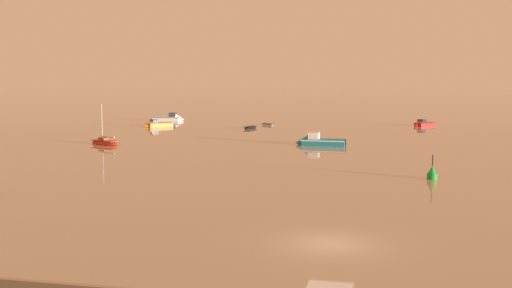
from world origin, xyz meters
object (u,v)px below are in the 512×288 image
(motorboat_moored_0, at_px, (172,119))
(motorboat_moored_3, at_px, (422,125))
(sailboat_moored_0, at_px, (105,143))
(motorboat_moored_5, at_px, (156,125))
(rowboat_moored_3, at_px, (268,125))
(channel_buoy, at_px, (432,174))
(motorboat_moored_2, at_px, (316,142))
(rowboat_moored_0, at_px, (250,128))

(motorboat_moored_0, xyz_separation_m, motorboat_moored_3, (49.28, -2.83, -0.10))
(motorboat_moored_0, distance_m, sailboat_moored_0, 42.45)
(sailboat_moored_0, relative_size, motorboat_moored_5, 1.09)
(rowboat_moored_3, bearing_deg, sailboat_moored_0, -75.47)
(motorboat_moored_5, height_order, channel_buoy, channel_buoy)
(rowboat_moored_3, bearing_deg, motorboat_moored_2, -29.51)
(rowboat_moored_0, bearing_deg, channel_buoy, -134.14)
(motorboat_moored_5, bearing_deg, motorboat_moored_0, -128.04)
(motorboat_moored_0, distance_m, motorboat_moored_2, 49.84)
(motorboat_moored_3, bearing_deg, motorboat_moored_0, -48.36)
(motorboat_moored_2, xyz_separation_m, rowboat_moored_3, (-12.21, 29.57, -0.25))
(motorboat_moored_0, distance_m, motorboat_moored_5, 14.91)
(motorboat_moored_3, relative_size, channel_buoy, 1.97)
(motorboat_moored_2, xyz_separation_m, sailboat_moored_0, (-27.35, -5.21, -0.13))
(motorboat_moored_2, xyz_separation_m, motorboat_moored_3, (15.63, 33.94, -0.10))
(motorboat_moored_0, height_order, channel_buoy, channel_buoy)
(rowboat_moored_0, bearing_deg, motorboat_moored_0, 69.12)
(rowboat_moored_0, bearing_deg, motorboat_moored_3, -52.42)
(rowboat_moored_0, height_order, sailboat_moored_0, sailboat_moored_0)
(motorboat_moored_3, bearing_deg, motorboat_moored_2, 20.20)
(motorboat_moored_0, height_order, sailboat_moored_0, sailboat_moored_0)
(motorboat_moored_0, bearing_deg, motorboat_moored_3, -5.46)
(motorboat_moored_2, height_order, channel_buoy, channel_buoy)
(rowboat_moored_0, relative_size, motorboat_moored_2, 0.57)
(motorboat_moored_0, relative_size, channel_buoy, 2.86)
(motorboat_moored_2, distance_m, motorboat_moored_5, 38.22)
(sailboat_moored_0, bearing_deg, motorboat_moored_3, -111.73)
(rowboat_moored_0, bearing_deg, rowboat_moored_3, 3.61)
(motorboat_moored_2, height_order, motorboat_moored_5, motorboat_moored_2)
(sailboat_moored_0, xyz_separation_m, motorboat_moored_5, (-3.86, 27.27, 0.06))
(motorboat_moored_3, relative_size, motorboat_moored_5, 0.88)
(motorboat_moored_0, distance_m, rowboat_moored_0, 24.69)
(motorboat_moored_2, height_order, rowboat_moored_3, motorboat_moored_2)
(motorboat_moored_3, distance_m, channel_buoy, 57.40)
(motorboat_moored_0, relative_size, motorboat_moored_5, 1.28)
(rowboat_moored_0, xyz_separation_m, channel_buoy, (26.50, -45.46, 0.31))
(motorboat_moored_3, bearing_deg, motorboat_moored_5, -30.85)
(sailboat_moored_0, relative_size, channel_buoy, 2.44)
(motorboat_moored_5, distance_m, channel_buoy, 63.19)
(motorboat_moored_5, relative_size, channel_buoy, 2.23)
(motorboat_moored_3, xyz_separation_m, rowboat_moored_3, (-27.84, -4.37, -0.15))
(motorboat_moored_5, bearing_deg, rowboat_moored_0, 132.59)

